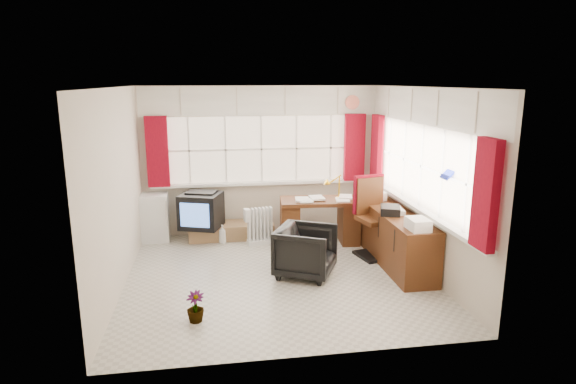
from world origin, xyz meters
The scene contains 20 objects.
ground centered at (0.00, 0.00, 0.00)m, with size 4.00×4.00×0.00m, color beige.
room_walls centered at (0.00, 0.00, 1.50)m, with size 4.00×4.00×4.00m.
window_back centered at (0.00, 1.94, 0.95)m, with size 3.70×0.12×3.60m.
window_right centered at (1.94, 0.00, 0.95)m, with size 0.12×3.70×3.60m.
curtains centered at (0.92, 0.93, 1.46)m, with size 3.83×3.83×1.15m.
overhead_cabinets centered at (0.98, 0.98, 2.25)m, with size 3.98×3.98×0.48m.
desk centered at (0.85, 1.25, 0.40)m, with size 1.30×0.72×0.76m.
desk_lamp centered at (1.18, 1.30, 0.99)m, with size 0.14×0.12×0.38m.
task_chair centered at (1.51, 0.60, 0.64)m, with size 0.61×0.64×1.21m.
office_chair centered at (0.38, -0.05, 0.34)m, with size 0.73×0.75×0.68m, color black.
radiator centered at (-0.11, 1.30, 0.25)m, with size 0.43×0.23×0.61m.
credenza centered at (1.73, 0.20, 0.39)m, with size 0.50×2.00×0.85m.
file_tray centered at (1.62, 0.15, 0.81)m, with size 0.26×0.34×0.11m, color black.
tv_bench centered at (-0.55, 1.72, 0.12)m, with size 1.40×0.50×0.25m, color #A07E50.
crt_tv centered at (-1.03, 1.57, 0.53)m, with size 0.77×0.73×0.56m.
hifi_stack centered at (-1.02, 1.63, 0.52)m, with size 0.64×0.51×0.58m.
mini_fridge centered at (-1.80, 1.80, 0.39)m, with size 0.47×0.47×0.78m.
spray_bottle_a centered at (-0.71, 1.45, 0.15)m, with size 0.12×0.12×0.31m, color silver.
spray_bottle_b centered at (0.33, 1.41, 0.09)m, with size 0.08×0.08×0.18m, color #8ED3D0.
flower_vase centered at (-1.06, -1.14, 0.17)m, with size 0.19×0.19×0.35m, color black.
Camera 1 is at (-0.82, -6.06, 2.58)m, focal length 30.00 mm.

